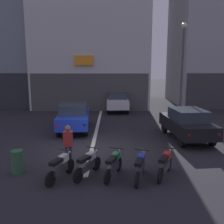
{
  "coord_description": "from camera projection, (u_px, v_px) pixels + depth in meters",
  "views": [
    {
      "loc": [
        0.94,
        -11.2,
        3.89
      ],
      "look_at": [
        0.99,
        2.0,
        1.4
      ],
      "focal_mm": 39.95,
      "sensor_mm": 36.0,
      "label": 1
    }
  ],
  "objects": [
    {
      "name": "ground_plane",
      "position": [
        91.0,
        149.0,
        11.73
      ],
      "size": [
        120.0,
        120.0,
        0.0
      ],
      "primitive_type": "plane",
      "color": "#232328"
    },
    {
      "name": "street_lamp",
      "position": [
        181.0,
        64.0,
        16.13
      ],
      "size": [
        0.36,
        0.36,
        6.53
      ],
      "color": "#47474C",
      "rests_on": "ground"
    },
    {
      "name": "motorcycle_white_row_leftmost",
      "position": [
        60.0,
        167.0,
        8.55
      ],
      "size": [
        0.75,
        1.57,
        0.98
      ],
      "color": "black",
      "rests_on": "ground"
    },
    {
      "name": "car_black_parked_kerbside",
      "position": [
        186.0,
        123.0,
        13.17
      ],
      "size": [
        2.17,
        4.26,
        1.64
      ],
      "color": "black",
      "rests_on": "ground"
    },
    {
      "name": "trash_bin",
      "position": [
        16.0,
        162.0,
        9.07
      ],
      "size": [
        0.44,
        0.44,
        0.85
      ],
      "primitive_type": "cylinder",
      "color": "#2D5938",
      "rests_on": "ground"
    },
    {
      "name": "building_mid_block",
      "position": [
        91.0,
        2.0,
        24.21
      ],
      "size": [
        10.36,
        9.58,
        19.96
      ],
      "color": "silver",
      "rests_on": "ground"
    },
    {
      "name": "car_white_down_street",
      "position": [
        116.0,
        101.0,
        21.34
      ],
      "size": [
        1.81,
        4.12,
        1.64
      ],
      "color": "black",
      "rests_on": "ground"
    },
    {
      "name": "motorcycle_red_row_rightmost",
      "position": [
        164.0,
        164.0,
        8.8
      ],
      "size": [
        0.82,
        1.52,
        0.98
      ],
      "color": "black",
      "rests_on": "ground"
    },
    {
      "name": "motorcycle_silver_row_left_mid",
      "position": [
        87.0,
        164.0,
        8.8
      ],
      "size": [
        0.85,
        1.5,
        0.98
      ],
      "color": "black",
      "rests_on": "ground"
    },
    {
      "name": "person_by_motorcycles",
      "position": [
        67.0,
        146.0,
        9.46
      ],
      "size": [
        0.39,
        0.27,
        1.67
      ],
      "color": "#23232D",
      "rests_on": "ground"
    },
    {
      "name": "lane_centre_line",
      "position": [
        98.0,
        121.0,
        17.62
      ],
      "size": [
        0.2,
        18.0,
        0.01
      ],
      "primitive_type": "cube",
      "color": "silver",
      "rests_on": "ground"
    },
    {
      "name": "building_far_right",
      "position": [
        217.0,
        11.0,
        24.42
      ],
      "size": [
        8.16,
        8.08,
        18.25
      ],
      "color": "#9E9EA3",
      "rests_on": "ground"
    },
    {
      "name": "motorcycle_green_row_centre",
      "position": [
        113.0,
        165.0,
        8.72
      ],
      "size": [
        0.71,
        1.59,
        0.98
      ],
      "color": "black",
      "rests_on": "ground"
    },
    {
      "name": "motorcycle_blue_row_right_mid",
      "position": [
        139.0,
        167.0,
        8.54
      ],
      "size": [
        0.63,
        1.62,
        0.98
      ],
      "color": "black",
      "rests_on": "ground"
    },
    {
      "name": "car_blue_crossing_near",
      "position": [
        73.0,
        116.0,
        14.93
      ],
      "size": [
        2.07,
        4.22,
        1.64
      ],
      "color": "black",
      "rests_on": "ground"
    }
  ]
}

